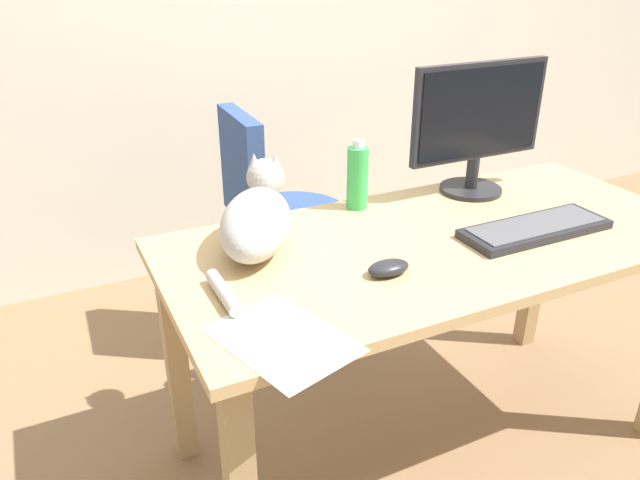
# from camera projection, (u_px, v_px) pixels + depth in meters

# --- Properties ---
(ground_plane) EXTENTS (8.00, 8.00, 0.00)m
(ground_plane) POSITION_uv_depth(u_px,v_px,m) (421.00, 441.00, 2.01)
(ground_plane) COLOR #846647
(desk) EXTENTS (1.53, 0.71, 0.75)m
(desk) POSITION_uv_depth(u_px,v_px,m) (438.00, 270.00, 1.74)
(desk) COLOR tan
(desk) RESTS_ON ground_plane
(office_chair) EXTENTS (0.48, 0.48, 0.95)m
(office_chair) POSITION_uv_depth(u_px,v_px,m) (280.00, 245.00, 2.39)
(office_chair) COLOR black
(office_chair) RESTS_ON ground_plane
(monitor) EXTENTS (0.48, 0.20, 0.41)m
(monitor) POSITION_uv_depth(u_px,v_px,m) (478.00, 124.00, 1.90)
(monitor) COLOR #232328
(monitor) RESTS_ON desk
(keyboard) EXTENTS (0.44, 0.15, 0.03)m
(keyboard) POSITION_uv_depth(u_px,v_px,m) (535.00, 228.00, 1.71)
(keyboard) COLOR #232328
(keyboard) RESTS_ON desk
(cat) EXTENTS (0.34, 0.54, 0.20)m
(cat) POSITION_uv_depth(u_px,v_px,m) (257.00, 218.00, 1.61)
(cat) COLOR #B2ADA8
(cat) RESTS_ON desk
(computer_mouse) EXTENTS (0.11, 0.06, 0.04)m
(computer_mouse) POSITION_uv_depth(u_px,v_px,m) (388.00, 268.00, 1.49)
(computer_mouse) COLOR #232328
(computer_mouse) RESTS_ON desk
(paper_sheet) EXTENTS (0.29, 0.34, 0.00)m
(paper_sheet) POSITION_uv_depth(u_px,v_px,m) (282.00, 339.00, 1.25)
(paper_sheet) COLOR white
(paper_sheet) RESTS_ON desk
(water_bottle) EXTENTS (0.06, 0.06, 0.21)m
(water_bottle) POSITION_uv_depth(u_px,v_px,m) (357.00, 177.00, 1.84)
(water_bottle) COLOR green
(water_bottle) RESTS_ON desk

